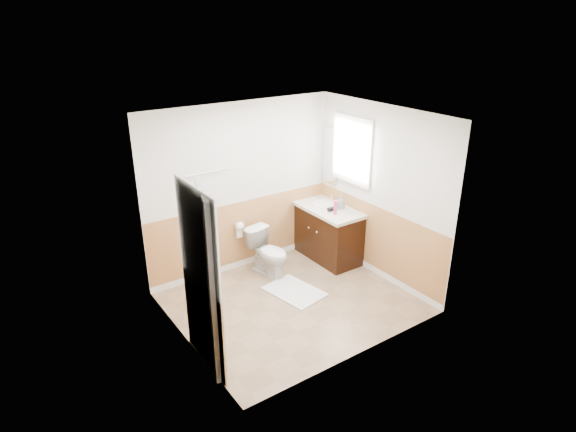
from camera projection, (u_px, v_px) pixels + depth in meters
floor at (292, 302)px, 6.51m from camera, size 3.00×3.00×0.00m
ceiling at (293, 116)px, 5.55m from camera, size 3.00×3.00×0.00m
wall_back at (241, 188)px, 7.02m from camera, size 3.00×0.00×3.00m
wall_front at (364, 257)px, 5.04m from camera, size 3.00×0.00×3.00m
wall_left at (180, 247)px, 5.25m from camera, size 0.00×3.00×3.00m
wall_right at (380, 193)px, 6.82m from camera, size 0.00×3.00×3.00m
wainscot_back at (244, 235)px, 7.30m from camera, size 3.00×0.00×3.00m
wainscot_front at (359, 316)px, 5.34m from camera, size 3.00×0.00×3.00m
wainscot_left at (186, 306)px, 5.54m from camera, size 0.00×2.60×2.60m
wainscot_right at (375, 241)px, 7.10m from camera, size 0.00×2.60×2.60m
toilet at (269, 252)px, 7.12m from camera, size 0.50×0.73×0.69m
bath_mat at (294, 291)px, 6.75m from camera, size 0.69×0.89×0.02m
vanity_cabinet at (328, 234)px, 7.57m from camera, size 0.55×1.10×0.80m
vanity_knob_left at (317, 232)px, 7.28m from camera, size 0.03×0.03×0.03m
vanity_knob_right at (309, 228)px, 7.43m from camera, size 0.03×0.03×0.03m
countertop at (328, 209)px, 7.40m from camera, size 0.60×1.15×0.05m
sink_basin at (323, 204)px, 7.51m from camera, size 0.36×0.36×0.02m
faucet at (332, 198)px, 7.58m from camera, size 0.02×0.02×0.14m
lotion_bottle at (335, 208)px, 7.10m from camera, size 0.05×0.05×0.22m
soap_dispenser at (341, 202)px, 7.32m from camera, size 0.12×0.12×0.21m
hair_dryer_body at (332, 209)px, 7.26m from camera, size 0.14×0.07×0.07m
hair_dryer_handle at (330, 211)px, 7.26m from camera, size 0.03×0.03×0.07m
mirror_panel at (330, 156)px, 7.52m from camera, size 0.02×0.35×0.90m
window_frame at (352, 150)px, 7.05m from camera, size 0.04×0.80×1.00m
window_glass at (353, 150)px, 7.06m from camera, size 0.01×0.70×0.90m
door at (208, 280)px, 5.05m from camera, size 0.29×0.78×2.04m
door_frame at (201, 282)px, 5.00m from camera, size 0.02×0.92×2.10m
door_knob at (200, 272)px, 5.35m from camera, size 0.06×0.06×0.06m
towel_bar at (207, 173)px, 6.56m from camera, size 0.62×0.02×0.02m
tp_holder_bar at (239, 226)px, 7.12m from camera, size 0.14×0.02×0.02m
tp_roll at (239, 226)px, 7.12m from camera, size 0.10×0.11×0.11m
tp_sheet at (240, 233)px, 7.17m from camera, size 0.10×0.01×0.16m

